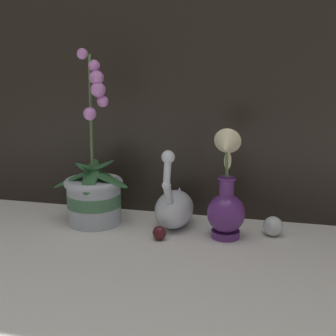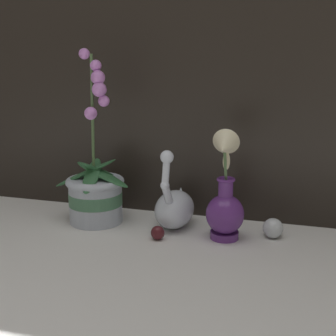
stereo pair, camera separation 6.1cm
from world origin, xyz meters
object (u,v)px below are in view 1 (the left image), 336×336
Objects in this scene: glass_sphere at (273,226)px; orchid_potted_plant at (94,191)px; blue_vase at (226,202)px; swan_figurine at (174,206)px.

orchid_potted_plant is at bearing -177.77° from glass_sphere.
glass_sphere is (0.12, 0.05, -0.07)m from blue_vase.
glass_sphere is at bearing -1.25° from swan_figurine.
blue_vase is (0.36, -0.03, 0.00)m from orchid_potted_plant.
blue_vase is (0.14, -0.05, 0.04)m from swan_figurine.
glass_sphere is at bearing 2.23° from orchid_potted_plant.
swan_figurine is 0.16m from blue_vase.
blue_vase is 5.53× the size of glass_sphere.
glass_sphere is (0.48, 0.02, -0.07)m from orchid_potted_plant.
orchid_potted_plant reaches higher than swan_figurine.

